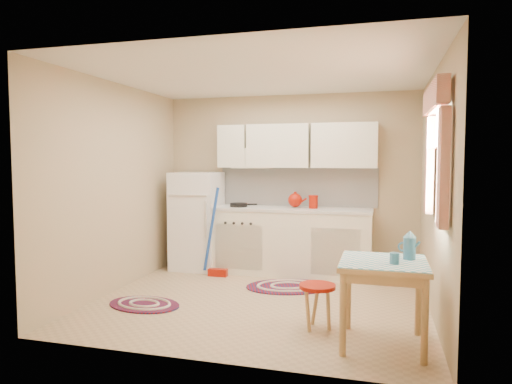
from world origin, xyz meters
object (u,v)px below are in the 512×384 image
at_px(base_cabinets, 288,242).
at_px(stool, 317,307).
at_px(table, 383,303).
at_px(fridge, 197,221).

relative_size(base_cabinets, stool, 5.36).
bearing_deg(table, fridge, 140.36).
bearing_deg(fridge, table, -39.64).
distance_m(table, stool, 0.65).
distance_m(base_cabinets, table, 2.53).
height_order(fridge, stool, fridge).
relative_size(table, stool, 1.71).
height_order(fridge, table, fridge).
xyz_separation_m(fridge, stool, (2.01, -1.93, -0.49)).
bearing_deg(fridge, base_cabinets, 2.14).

